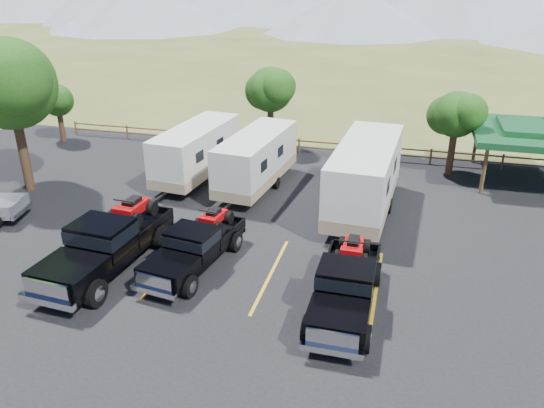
% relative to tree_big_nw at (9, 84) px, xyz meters
% --- Properties ---
extents(ground, '(320.00, 320.00, 0.00)m').
position_rel_tree_big_nw_xyz_m(ground, '(12.55, -9.03, -5.60)').
color(ground, '#434E21').
rests_on(ground, ground).
extents(asphalt_lot, '(44.00, 34.00, 0.04)m').
position_rel_tree_big_nw_xyz_m(asphalt_lot, '(12.55, -6.03, -5.58)').
color(asphalt_lot, black).
rests_on(asphalt_lot, ground).
extents(stall_lines, '(12.12, 5.50, 0.01)m').
position_rel_tree_big_nw_xyz_m(stall_lines, '(12.55, -5.03, -5.55)').
color(stall_lines, gold).
rests_on(stall_lines, asphalt_lot).
extents(tree_big_nw, '(5.54, 5.18, 7.84)m').
position_rel_tree_big_nw_xyz_m(tree_big_nw, '(0.00, 0.00, 0.00)').
color(tree_big_nw, black).
rests_on(tree_big_nw, ground).
extents(tree_ne_a, '(3.11, 2.92, 4.76)m').
position_rel_tree_big_nw_xyz_m(tree_ne_a, '(21.52, 7.99, -2.11)').
color(tree_ne_a, black).
rests_on(tree_ne_a, ground).
extents(tree_north, '(3.46, 3.24, 5.25)m').
position_rel_tree_big_nw_xyz_m(tree_north, '(10.52, 9.99, -1.76)').
color(tree_north, black).
rests_on(tree_north, ground).
extents(tree_nw_small, '(2.59, 2.43, 3.85)m').
position_rel_tree_big_nw_xyz_m(tree_nw_small, '(-3.48, 7.99, -2.81)').
color(tree_nw_small, black).
rests_on(tree_nw_small, ground).
extents(rail_fence, '(36.12, 0.12, 1.00)m').
position_rel_tree_big_nw_xyz_m(rail_fence, '(14.55, 9.47, -4.99)').
color(rail_fence, brown).
rests_on(rail_fence, ground).
extents(pavilion, '(6.20, 6.20, 3.22)m').
position_rel_tree_big_nw_xyz_m(pavilion, '(25.55, 7.97, -2.81)').
color(pavilion, brown).
rests_on(pavilion, ground).
extents(rig_left, '(2.83, 7.03, 2.30)m').
position_rel_tree_big_nw_xyz_m(rig_left, '(8.35, -6.09, -4.45)').
color(rig_left, black).
rests_on(rig_left, asphalt_lot).
extents(rig_center, '(2.62, 5.86, 1.89)m').
position_rel_tree_big_nw_xyz_m(rig_center, '(11.56, -5.13, -4.65)').
color(rig_center, black).
rests_on(rig_center, asphalt_lot).
extents(rig_right, '(2.13, 5.98, 2.00)m').
position_rel_tree_big_nw_xyz_m(rig_right, '(17.58, -6.47, -4.60)').
color(rig_right, black).
rests_on(rig_right, asphalt_lot).
extents(trailer_left, '(2.87, 8.51, 2.94)m').
position_rel_tree_big_nw_xyz_m(trailer_left, '(8.05, 3.72, -4.02)').
color(trailer_left, white).
rests_on(trailer_left, asphalt_lot).
extents(trailer_center, '(2.86, 8.47, 2.93)m').
position_rel_tree_big_nw_xyz_m(trailer_center, '(11.58, 3.27, -4.02)').
color(trailer_center, white).
rests_on(trailer_center, asphalt_lot).
extents(trailer_right, '(2.98, 9.79, 3.39)m').
position_rel_tree_big_nw_xyz_m(trailer_right, '(17.36, 1.56, -3.78)').
color(trailer_right, white).
rests_on(trailer_right, asphalt_lot).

